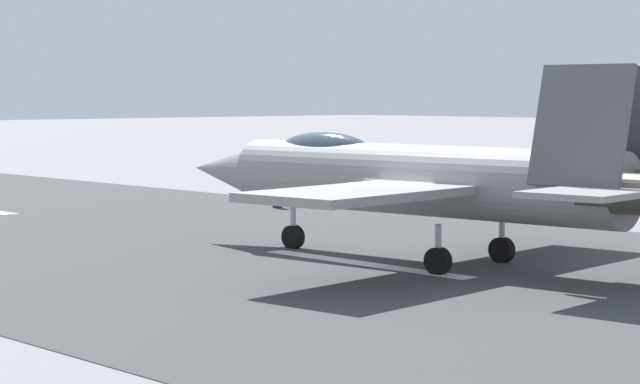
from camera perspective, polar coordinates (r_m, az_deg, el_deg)
name	(u,v)px	position (r m, az deg, el deg)	size (l,w,h in m)	color
ground_plane	(389,268)	(34.86, 3.24, -3.57)	(400.00, 400.00, 0.00)	gray
runway_strip	(389,268)	(34.85, 3.26, -3.55)	(240.00, 26.00, 0.02)	#3F3F41
fighter_jet	(415,178)	(35.81, 4.47, 0.68)	(17.91, 14.55, 5.71)	gray
crew_person	(277,190)	(53.26, -2.01, 0.11)	(0.69, 0.36, 1.62)	#1E2338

